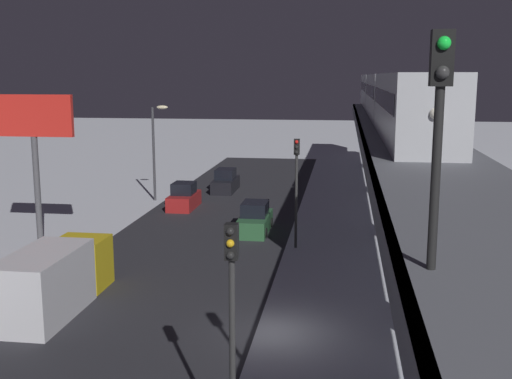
# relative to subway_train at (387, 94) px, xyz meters

# --- Properties ---
(ground_plane) EXTENTS (240.00, 240.00, 0.00)m
(ground_plane) POSITION_rel_subway_train_xyz_m (6.12, 29.03, -8.45)
(ground_plane) COLOR silver
(avenue_asphalt) EXTENTS (11.00, 104.46, 0.01)m
(avenue_asphalt) POSITION_rel_subway_train_xyz_m (12.15, 29.03, -8.45)
(avenue_asphalt) COLOR #28282D
(avenue_asphalt) RESTS_ON ground_plane
(elevated_railway) EXTENTS (5.00, 104.46, 6.67)m
(elevated_railway) POSITION_rel_subway_train_xyz_m (0.09, 29.03, -2.70)
(elevated_railway) COLOR slate
(elevated_railway) RESTS_ON ground_plane
(subway_train) EXTENTS (2.94, 55.47, 3.40)m
(subway_train) POSITION_rel_subway_train_xyz_m (0.00, 0.00, 0.00)
(subway_train) COLOR #B7BABF
(subway_train) RESTS_ON elevated_railway
(rail_signal) EXTENTS (0.36, 0.41, 4.00)m
(rail_signal) POSITION_rel_subway_train_xyz_m (1.86, 41.37, 0.95)
(rail_signal) COLOR black
(rail_signal) RESTS_ON elevated_railway
(sedan_green) EXTENTS (1.91, 4.63, 1.97)m
(sedan_green) POSITION_rel_subway_train_xyz_m (8.95, 13.19, -7.67)
(sedan_green) COLOR #2D6038
(sedan_green) RESTS_ON ground_plane
(sedan_red) EXTENTS (1.80, 4.01, 1.97)m
(sedan_red) POSITION_rel_subway_train_xyz_m (15.35, 6.65, -7.65)
(sedan_red) COLOR #A51E1E
(sedan_red) RESTS_ON ground_plane
(sedan_black) EXTENTS (1.80, 4.50, 1.97)m
(sedan_black) POSITION_rel_subway_train_xyz_m (13.55, -0.78, -7.65)
(sedan_black) COLOR black
(sedan_black) RESTS_ON ground_plane
(box_truck) EXTENTS (2.40, 7.40, 2.80)m
(box_truck) POSITION_rel_subway_train_xyz_m (15.55, 27.75, -7.10)
(box_truck) COLOR gold
(box_truck) RESTS_ON ground_plane
(traffic_light_near) EXTENTS (0.32, 0.44, 6.40)m
(traffic_light_near) POSITION_rel_subway_train_xyz_m (6.05, 37.44, -4.26)
(traffic_light_near) COLOR #2D2D2D
(traffic_light_near) RESTS_ON ground_plane
(traffic_light_mid) EXTENTS (0.32, 0.44, 6.40)m
(traffic_light_mid) POSITION_rel_subway_train_xyz_m (6.05, 16.57, -4.26)
(traffic_light_mid) COLOR #2D2D2D
(traffic_light_mid) RESTS_ON ground_plane
(commercial_billboard) EXTENTS (4.80, 0.36, 8.90)m
(commercial_billboard) POSITION_rel_subway_train_xyz_m (21.08, 18.27, -1.62)
(commercial_billboard) COLOR #4C4C51
(commercial_billboard) RESTS_ON ground_plane
(street_lamp_far) EXTENTS (1.35, 0.44, 7.65)m
(street_lamp_far) POSITION_rel_subway_train_xyz_m (18.23, 4.03, -3.64)
(street_lamp_far) COLOR #38383D
(street_lamp_far) RESTS_ON ground_plane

